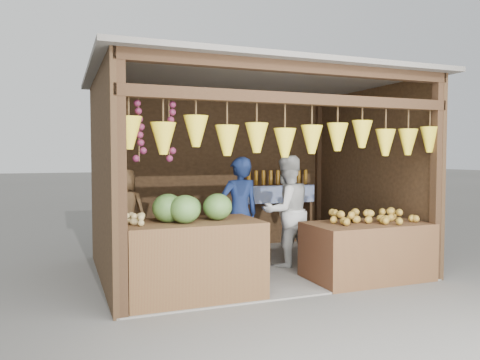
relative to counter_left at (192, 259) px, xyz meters
name	(u,v)px	position (x,y,z in m)	size (l,w,h in m)	color
ground	(250,268)	(1.13, 1.05, -0.43)	(80.00, 80.00, 0.00)	#514F49
stall_structure	(249,149)	(1.09, 1.01, 1.24)	(4.30, 3.30, 2.66)	slate
back_shelf	(278,196)	(2.18, 2.34, 0.44)	(1.25, 0.32, 1.32)	#382314
counter_left	(192,259)	(0.00, 0.00, 0.00)	(1.50, 0.85, 0.86)	#502D1A
counter_right	(367,251)	(2.29, -0.04, -0.07)	(1.54, 0.85, 0.72)	#4A2918
stool	(126,267)	(-0.59, 1.04, -0.26)	(0.35, 0.35, 0.33)	black
man_standing	(239,214)	(0.93, 0.97, 0.35)	(0.57, 0.37, 1.56)	#152350
woman_standing	(286,211)	(1.64, 0.95, 0.36)	(0.77, 0.60, 1.58)	silver
vendor_seated	(125,211)	(-0.59, 1.04, 0.45)	(0.53, 0.35, 1.09)	brown
melon_pile	(189,207)	(-0.03, 0.01, 0.59)	(1.00, 0.50, 0.32)	#1A4A13
tanfruit_pile	(132,219)	(-0.66, -0.04, 0.49)	(0.34, 0.40, 0.13)	olive
mango_pile	(375,214)	(2.38, -0.08, 0.40)	(1.40, 0.64, 0.22)	#C6511A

